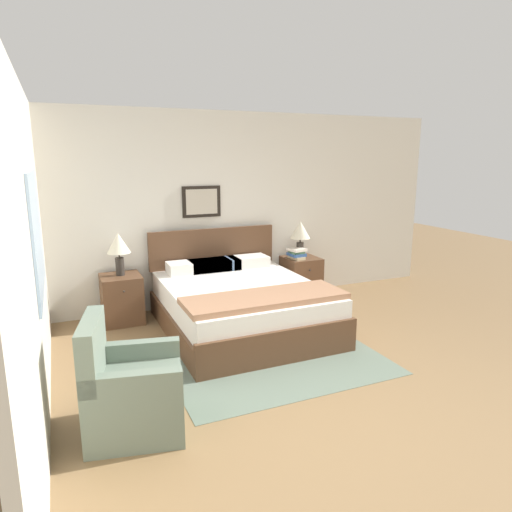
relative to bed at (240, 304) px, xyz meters
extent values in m
plane|color=olive|center=(0.14, -2.08, -0.31)|extent=(16.00, 16.00, 0.00)
cube|color=beige|center=(0.14, 1.11, 0.99)|extent=(6.84, 0.06, 2.60)
cube|color=black|center=(-0.12, 1.07, 1.11)|extent=(0.52, 0.02, 0.41)
cube|color=#B2A893|center=(-0.12, 1.05, 1.11)|extent=(0.43, 0.00, 0.33)
cube|color=beige|center=(-2.11, -0.50, 0.99)|extent=(0.06, 5.56, 2.60)
cube|color=#9EBCDB|center=(-2.07, -0.50, 1.07)|extent=(0.02, 1.52, 1.05)
cube|color=slate|center=(0.00, -1.02, -0.30)|extent=(2.13, 1.46, 0.01)
cube|color=brown|center=(0.00, -0.04, -0.17)|extent=(1.74, 2.12, 0.28)
cube|color=brown|center=(0.00, -1.07, 0.01)|extent=(1.74, 0.06, 0.08)
cube|color=white|center=(0.00, -0.04, 0.11)|extent=(1.67, 2.03, 0.27)
cube|color=brown|center=(0.00, 0.99, 0.50)|extent=(1.74, 0.06, 0.51)
cube|color=#9E7051|center=(0.00, -0.70, 0.27)|extent=(1.71, 0.59, 0.06)
cube|color=white|center=(-0.42, 0.76, 0.31)|extent=(0.52, 0.32, 0.14)
cube|color=white|center=(0.42, 0.76, 0.31)|extent=(0.52, 0.32, 0.14)
cube|color=slate|center=(0.00, 0.76, 0.31)|extent=(0.52, 0.32, 0.14)
cube|color=slate|center=(-0.13, 0.76, 0.31)|extent=(0.52, 0.32, 0.14)
cube|color=slate|center=(-1.47, -1.60, -0.08)|extent=(0.80, 0.77, 0.45)
cube|color=slate|center=(-1.75, -1.55, 0.37)|extent=(0.25, 0.65, 0.44)
cube|color=slate|center=(-1.42, -1.34, 0.22)|extent=(0.69, 0.24, 0.14)
cube|color=slate|center=(-1.53, -1.87, 0.22)|extent=(0.69, 0.24, 0.14)
cube|color=brown|center=(-1.25, 0.79, -0.01)|extent=(0.47, 0.48, 0.59)
sphere|color=#332D28|center=(-1.25, 0.53, 0.16)|extent=(0.02, 0.02, 0.02)
cube|color=brown|center=(1.26, 0.79, -0.01)|extent=(0.47, 0.48, 0.59)
sphere|color=#332D28|center=(1.26, 0.53, 0.16)|extent=(0.02, 0.02, 0.02)
cylinder|color=#2D2823|center=(-1.25, 0.81, 0.40)|extent=(0.10, 0.10, 0.22)
cylinder|color=#2D2823|center=(-1.25, 0.81, 0.53)|extent=(0.02, 0.02, 0.06)
cone|color=beige|center=(-1.25, 0.81, 0.69)|extent=(0.28, 0.28, 0.24)
cylinder|color=#2D2823|center=(1.24, 0.81, 0.40)|extent=(0.10, 0.10, 0.22)
cylinder|color=#2D2823|center=(1.24, 0.81, 0.53)|extent=(0.02, 0.02, 0.06)
cone|color=beige|center=(1.24, 0.81, 0.69)|extent=(0.28, 0.28, 0.24)
cube|color=beige|center=(1.15, 0.74, 0.31)|extent=(0.16, 0.26, 0.04)
cube|color=#335693|center=(1.15, 0.74, 0.35)|extent=(0.22, 0.25, 0.04)
cube|color=#4C7551|center=(1.15, 0.74, 0.39)|extent=(0.19, 0.21, 0.03)
cube|color=silver|center=(1.15, 0.74, 0.42)|extent=(0.25, 0.27, 0.03)
camera|label=1|loc=(-1.89, -4.78, 1.71)|focal=32.00mm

